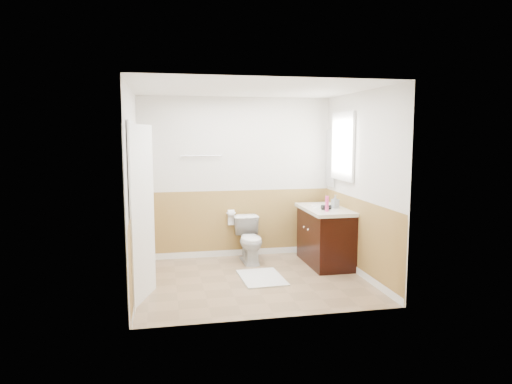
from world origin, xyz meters
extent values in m
plane|color=#8C7051|center=(0.00, 0.00, 0.00)|extent=(3.00, 3.00, 0.00)
plane|color=white|center=(0.00, 0.00, 2.50)|extent=(3.00, 3.00, 0.00)
plane|color=silver|center=(0.00, 1.30, 1.25)|extent=(3.00, 0.00, 3.00)
plane|color=silver|center=(0.00, -1.30, 1.25)|extent=(3.00, 0.00, 3.00)
plane|color=silver|center=(-1.50, 0.00, 1.25)|extent=(0.00, 3.00, 3.00)
plane|color=silver|center=(1.50, 0.00, 1.25)|extent=(0.00, 3.00, 3.00)
plane|color=#A58142|center=(0.00, 1.29, 0.50)|extent=(3.00, 0.00, 3.00)
plane|color=#A58142|center=(0.00, -1.29, 0.50)|extent=(3.00, 0.00, 3.00)
plane|color=#A58142|center=(-1.49, 0.00, 0.50)|extent=(0.00, 2.60, 2.60)
plane|color=#A58142|center=(1.49, 0.00, 0.50)|extent=(0.00, 2.60, 2.60)
imported|color=silver|center=(0.14, 0.88, 0.34)|extent=(0.41, 0.68, 0.68)
cube|color=silver|center=(0.14, 0.05, 0.01)|extent=(0.58, 0.82, 0.02)
cube|color=black|center=(1.21, 0.55, 0.40)|extent=(0.55, 1.10, 0.80)
sphere|color=silver|center=(0.91, 0.45, 0.55)|extent=(0.03, 0.03, 0.03)
sphere|color=silver|center=(0.91, 0.65, 0.55)|extent=(0.03, 0.03, 0.03)
cube|color=beige|center=(1.20, 0.55, 0.83)|extent=(0.60, 1.15, 0.05)
cylinder|color=white|center=(1.21, 0.70, 0.86)|extent=(0.36, 0.36, 0.02)
cylinder|color=#B4B4BB|center=(1.39, 0.70, 0.92)|extent=(0.02, 0.02, 0.14)
cylinder|color=#E93C88|center=(1.11, 0.24, 0.96)|extent=(0.05, 0.05, 0.22)
imported|color=gray|center=(1.33, 0.49, 0.95)|extent=(0.11, 0.11, 0.20)
cylinder|color=black|center=(1.16, 0.40, 0.89)|extent=(0.14, 0.07, 0.07)
cylinder|color=black|center=(1.13, 0.45, 0.86)|extent=(0.03, 0.03, 0.07)
cube|color=silver|center=(1.48, 1.10, 1.55)|extent=(0.02, 0.35, 0.90)
cube|color=white|center=(1.47, 0.59, 1.75)|extent=(0.04, 0.80, 1.00)
cube|color=white|center=(1.49, 0.59, 1.75)|extent=(0.01, 0.70, 0.90)
cube|color=white|center=(-1.40, -0.45, 1.02)|extent=(0.29, 0.78, 2.04)
cube|color=white|center=(-1.48, -0.45, 1.03)|extent=(0.02, 0.92, 2.10)
sphere|color=silver|center=(-1.34, -0.12, 0.95)|extent=(0.06, 0.06, 0.06)
cylinder|color=silver|center=(-0.55, 1.25, 1.60)|extent=(0.62, 0.02, 0.02)
cylinder|color=silver|center=(-0.10, 1.23, 0.70)|extent=(0.14, 0.02, 0.02)
cylinder|color=white|center=(-0.10, 1.23, 0.70)|extent=(0.10, 0.11, 0.11)
cube|color=white|center=(-0.10, 1.23, 0.59)|extent=(0.10, 0.01, 0.16)
camera|label=1|loc=(-1.14, -5.87, 1.93)|focal=32.59mm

